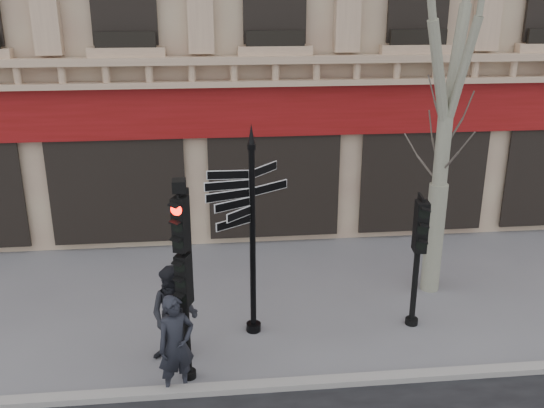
{
  "coord_description": "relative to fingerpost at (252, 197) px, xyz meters",
  "views": [
    {
      "loc": [
        -1.65,
        -10.04,
        6.44
      ],
      "look_at": [
        -0.52,
        0.6,
        2.64
      ],
      "focal_mm": 40.0,
      "sensor_mm": 36.0,
      "label": 1
    }
  ],
  "objects": [
    {
      "name": "ground",
      "position": [
        0.9,
        -0.5,
        -2.82
      ],
      "size": [
        80.0,
        80.0,
        0.0
      ],
      "primitive_type": "plane",
      "color": "slate",
      "rests_on": "ground"
    },
    {
      "name": "kerb",
      "position": [
        0.9,
        -1.9,
        -2.76
      ],
      "size": [
        80.0,
        0.25,
        0.12
      ],
      "primitive_type": "cube",
      "color": "gray",
      "rests_on": "ground"
    },
    {
      "name": "fingerpost",
      "position": [
        0.0,
        0.0,
        0.0
      ],
      "size": [
        2.32,
        2.32,
        4.2
      ],
      "rotation": [
        0.0,
        0.0,
        0.41
      ],
      "color": "black",
      "rests_on": "ground"
    },
    {
      "name": "traffic_signal_main",
      "position": [
        -1.25,
        -1.42,
        -0.53
      ],
      "size": [
        0.48,
        0.41,
        3.64
      ],
      "rotation": [
        0.0,
        0.0,
        -0.38
      ],
      "color": "black",
      "rests_on": "ground"
    },
    {
      "name": "traffic_signal_secondary",
      "position": [
        3.22,
        -0.09,
        -0.96
      ],
      "size": [
        0.48,
        0.37,
        2.66
      ],
      "rotation": [
        0.0,
        0.0,
        -0.11
      ],
      "color": "black",
      "rests_on": "ground"
    },
    {
      "name": "pedestrian_a",
      "position": [
        -1.41,
        -1.8,
        -1.93
      ],
      "size": [
        0.78,
        0.68,
        1.79
      ],
      "primitive_type": "imported",
      "rotation": [
        0.0,
        0.0,
        0.48
      ],
      "color": "black",
      "rests_on": "ground"
    },
    {
      "name": "pedestrian_b",
      "position": [
        -1.48,
        -0.89,
        -1.88
      ],
      "size": [
        1.09,
        0.97,
        1.88
      ],
      "primitive_type": "imported",
      "rotation": [
        0.0,
        0.0,
        -0.33
      ],
      "color": "black",
      "rests_on": "ground"
    }
  ]
}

